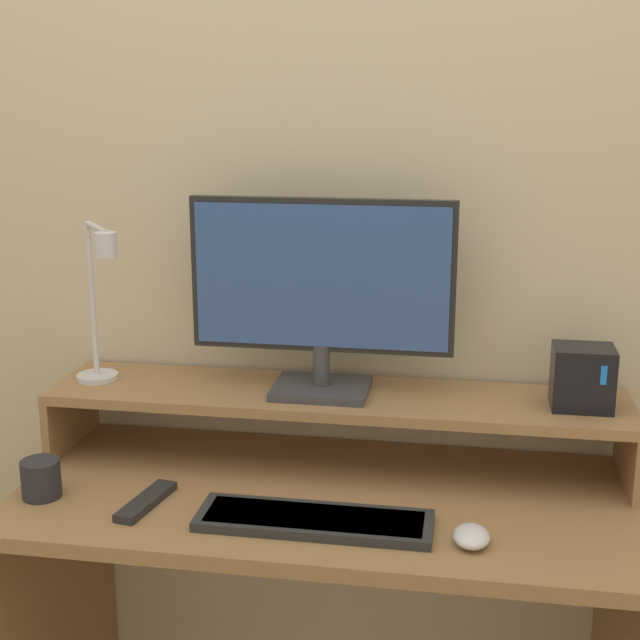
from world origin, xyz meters
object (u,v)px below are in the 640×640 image
object	(u,v)px
keyboard	(314,520)
remote_control	(146,501)
desk_lamp	(99,304)
mouse	(471,536)
router_dock	(582,377)
monitor	(321,289)
mug	(41,479)

from	to	relation	value
keyboard	remote_control	size ratio (longest dim) A/B	2.48
keyboard	remote_control	xyz separation A→B (m)	(-0.34, 0.03, -0.00)
desk_lamp	mouse	xyz separation A→B (m)	(0.80, -0.28, -0.33)
remote_control	router_dock	bearing A→B (deg)	17.60
monitor	remote_control	world-z (taller)	monitor
desk_lamp	monitor	bearing A→B (deg)	5.40
monitor	router_dock	xyz separation A→B (m)	(0.54, -0.00, -0.16)
desk_lamp	remote_control	xyz separation A→B (m)	(0.17, -0.22, -0.34)
mouse	desk_lamp	bearing A→B (deg)	160.88
desk_lamp	keyboard	world-z (taller)	desk_lamp
monitor	mug	size ratio (longest dim) A/B	7.11
router_dock	remote_control	distance (m)	0.90
desk_lamp	keyboard	distance (m)	0.66
keyboard	remote_control	bearing A→B (deg)	175.61
keyboard	mouse	xyz separation A→B (m)	(0.29, -0.03, 0.01)
monitor	mouse	bearing A→B (deg)	-44.66
router_dock	mug	xyz separation A→B (m)	(-1.05, -0.26, -0.18)
monitor	keyboard	world-z (taller)	monitor
router_dock	remote_control	world-z (taller)	router_dock
keyboard	remote_control	world-z (taller)	keyboard
monitor	desk_lamp	bearing A→B (deg)	-174.60
monitor	remote_control	bearing A→B (deg)	-138.18
keyboard	mouse	bearing A→B (deg)	-5.04
desk_lamp	mug	world-z (taller)	desk_lamp
desk_lamp	keyboard	bearing A→B (deg)	-26.27
monitor	remote_control	size ratio (longest dim) A/B	3.13
mouse	router_dock	bearing A→B (deg)	56.33
monitor	mouse	size ratio (longest dim) A/B	6.56
desk_lamp	mouse	world-z (taller)	desk_lamp
keyboard	desk_lamp	bearing A→B (deg)	153.73
keyboard	mouse	world-z (taller)	mouse
router_dock	mug	world-z (taller)	router_dock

